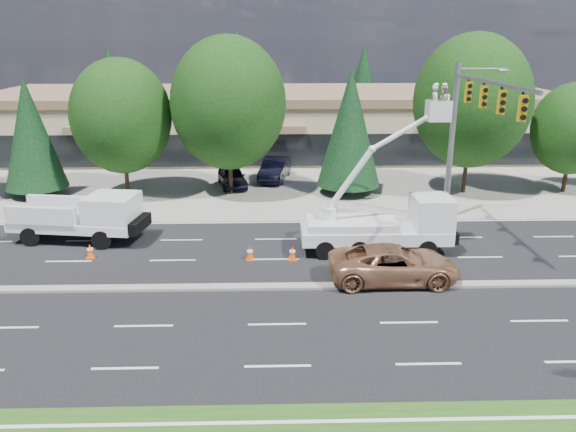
{
  "coord_description": "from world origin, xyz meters",
  "views": [
    {
      "loc": [
        -0.08,
        -22.02,
        10.43
      ],
      "look_at": [
        0.56,
        2.62,
        2.4
      ],
      "focal_mm": 35.0,
      "sensor_mm": 36.0,
      "label": 1
    }
  ],
  "objects_px": {
    "signal_mast": "(467,122)",
    "bucket_truck": "(392,217)",
    "minivan": "(394,264)",
    "utility_pickup": "(85,222)"
  },
  "relations": [
    {
      "from": "bucket_truck",
      "to": "minivan",
      "type": "relative_size",
      "value": 1.44
    },
    {
      "from": "bucket_truck",
      "to": "signal_mast",
      "type": "bearing_deg",
      "value": 33.66
    },
    {
      "from": "signal_mast",
      "to": "bucket_truck",
      "type": "height_order",
      "value": "signal_mast"
    },
    {
      "from": "signal_mast",
      "to": "bucket_truck",
      "type": "bearing_deg",
      "value": -146.39
    },
    {
      "from": "bucket_truck",
      "to": "minivan",
      "type": "bearing_deg",
      "value": -99.13
    },
    {
      "from": "signal_mast",
      "to": "minivan",
      "type": "xyz_separation_m",
      "value": [
        -4.86,
        -6.44,
        -5.26
      ]
    },
    {
      "from": "signal_mast",
      "to": "minivan",
      "type": "bearing_deg",
      "value": -127.04
    },
    {
      "from": "signal_mast",
      "to": "minivan",
      "type": "height_order",
      "value": "signal_mast"
    },
    {
      "from": "minivan",
      "to": "utility_pickup",
      "type": "bearing_deg",
      "value": 69.31
    },
    {
      "from": "signal_mast",
      "to": "minivan",
      "type": "distance_m",
      "value": 9.64
    }
  ]
}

